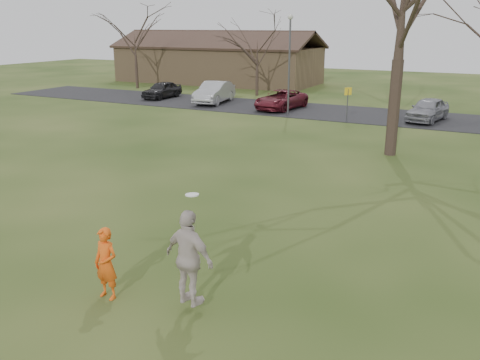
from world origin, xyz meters
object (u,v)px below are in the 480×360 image
Objects in this scene: car_1 at (214,92)px; car_2 at (281,100)px; player_defender at (106,264)px; car_4 at (428,109)px; catching_play at (189,258)px; car_0 at (162,90)px; building at (217,63)px; lamp_post at (290,53)px.

car_1 is 1.02× the size of car_2.
car_4 is at bearing 85.85° from player_defender.
catching_play is at bearing -82.06° from car_4.
car_0 is 1.68× the size of catching_play.
car_0 is at bearing -171.95° from car_4.
catching_play is (-1.21, -24.75, 0.46)m from car_4.
building is at bearing 118.82° from catching_play.
building is (-22.29, 13.56, 1.20)m from car_4.
building reaches higher than car_2.
building is (-19.19, 38.63, 1.14)m from player_defender.
car_2 is (5.55, -0.41, -0.14)m from car_1.
lamp_post is (14.00, -15.50, 2.04)m from building.
player_defender is at bearing -68.60° from car_2.
car_4 is 9.11m from lamp_post.
car_2 is at bearing 107.48° from player_defender.
lamp_post is (11.93, -2.89, 3.27)m from car_0.
building is (-21.08, 38.31, 0.73)m from catching_play.
building is at bearing 119.33° from player_defender.
car_1 is at bearing 160.06° from lamp_post.
building is (-7.09, 12.99, 1.11)m from car_1.
player_defender reaches higher than car_0.
player_defender is 0.41× the size of car_0.
car_4 reaches higher than car_0.
catching_play is at bearing -64.42° from car_2.
car_4 is at bearing -10.34° from car_1.
car_2 is at bearing -12.45° from car_1.
lamp_post is (1.37, -2.09, 3.28)m from car_2.
lamp_post is at bearing -12.35° from car_0.
car_1 is 2.08× the size of catching_play.
car_1 is 14.84m from building.
car_4 is at bearing 5.90° from car_2.
catching_play is at bearing -52.25° from car_0.
car_1 is at bearing 118.93° from catching_play.
lamp_post reaches higher than car_1.
player_defender is at bearing -55.40° from car_0.
building reaches higher than catching_play.
car_1 is 5.56m from car_2.
car_1 reaches higher than car_4.
car_2 is at bearing 123.14° from lamp_post.
car_1 is at bearing -61.39° from building.
car_4 is (9.66, -0.16, 0.04)m from car_2.
car_2 is (-6.55, 25.22, -0.10)m from player_defender.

